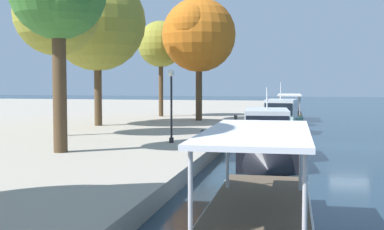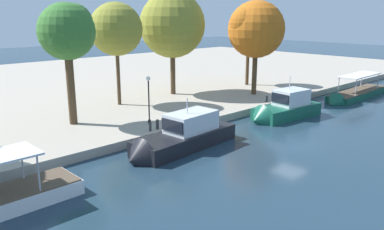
{
  "view_description": "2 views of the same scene",
  "coord_description": "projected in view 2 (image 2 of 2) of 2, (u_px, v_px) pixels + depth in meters",
  "views": [
    {
      "loc": [
        -35.06,
        3.31,
        4.25
      ],
      "look_at": [
        -5.91,
        9.32,
        2.3
      ],
      "focal_mm": 48.51,
      "sensor_mm": 36.0,
      "label": 1
    },
    {
      "loc": [
        -26.4,
        -16.37,
        10.09
      ],
      "look_at": [
        -4.47,
        6.86,
        1.8
      ],
      "focal_mm": 36.52,
      "sensor_mm": 36.0,
      "label": 2
    }
  ],
  "objects": [
    {
      "name": "tree_3",
      "position": [
        173.0,
        24.0,
        45.47
      ],
      "size": [
        7.86,
        7.7,
        11.99
      ],
      "color": "#4C3823",
      "rests_on": "dock_promenade"
    },
    {
      "name": "mooring_bollard_2",
      "position": [
        267.0,
        98.0,
        42.91
      ],
      "size": [
        0.3,
        0.3,
        0.76
      ],
      "color": "#2D2D33",
      "rests_on": "dock_promenade"
    },
    {
      "name": "lamp_post",
      "position": [
        149.0,
        96.0,
        33.99
      ],
      "size": [
        0.38,
        0.38,
        4.18
      ],
      "color": "black",
      "rests_on": "dock_promenade"
    },
    {
      "name": "ground_plane",
      "position": [
        290.0,
        142.0,
        31.6
      ],
      "size": [
        220.0,
        220.0,
        0.0
      ],
      "primitive_type": "plane",
      "color": "#1E3342"
    },
    {
      "name": "tour_boat_3",
      "position": [
        354.0,
        96.0,
        48.36
      ],
      "size": [
        13.25,
        2.88,
        3.92
      ],
      "rotation": [
        0.0,
        0.0,
        3.16
      ],
      "color": "#14513D",
      "rests_on": "ground_plane"
    },
    {
      "name": "tree_0",
      "position": [
        249.0,
        31.0,
        51.69
      ],
      "size": [
        4.61,
        4.61,
        9.56
      ],
      "color": "#4C3823",
      "rests_on": "dock_promenade"
    },
    {
      "name": "motor_yacht_1",
      "position": [
        180.0,
        140.0,
        29.9
      ],
      "size": [
        10.25,
        3.58,
        4.92
      ],
      "rotation": [
        0.0,
        0.0,
        3.21
      ],
      "color": "black",
      "rests_on": "ground_plane"
    },
    {
      "name": "motor_yacht_2",
      "position": [
        283.0,
        110.0,
        38.82
      ],
      "size": [
        8.73,
        3.61,
        5.11
      ],
      "rotation": [
        0.0,
        0.0,
        3.04
      ],
      "color": "#14513D",
      "rests_on": "ground_plane"
    },
    {
      "name": "tree_1",
      "position": [
        114.0,
        29.0,
        39.61
      ],
      "size": [
        5.45,
        5.45,
        10.61
      ],
      "color": "#4C3823",
      "rests_on": "dock_promenade"
    },
    {
      "name": "tree_5",
      "position": [
        256.0,
        28.0,
        45.13
      ],
      "size": [
        6.66,
        6.6,
        10.97
      ],
      "color": "#4C3823",
      "rests_on": "dock_promenade"
    },
    {
      "name": "mooring_bollard_0",
      "position": [
        157.0,
        124.0,
        32.69
      ],
      "size": [
        0.29,
        0.29,
        0.86
      ],
      "color": "#2D2D33",
      "rests_on": "dock_promenade"
    },
    {
      "name": "mooring_bollard_1",
      "position": [
        150.0,
        126.0,
        32.14
      ],
      "size": [
        0.23,
        0.23,
        0.76
      ],
      "color": "#2D2D33",
      "rests_on": "dock_promenade"
    },
    {
      "name": "dock_promenade",
      "position": [
        80.0,
        84.0,
        56.37
      ],
      "size": [
        120.0,
        55.0,
        0.71
      ],
      "primitive_type": "cube",
      "color": "#A39989",
      "rests_on": "ground_plane"
    },
    {
      "name": "tree_2",
      "position": [
        68.0,
        32.0,
        32.54
      ],
      "size": [
        5.03,
        4.78,
        10.37
      ],
      "color": "#4C3823",
      "rests_on": "dock_promenade"
    }
  ]
}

